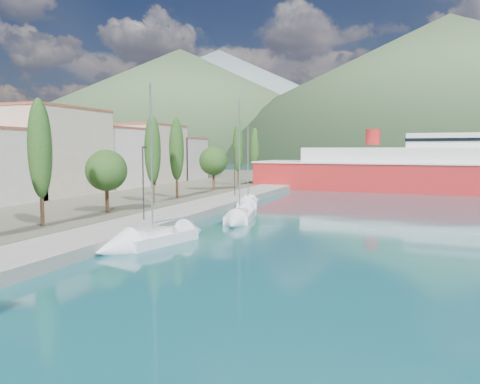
% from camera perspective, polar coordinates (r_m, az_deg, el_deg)
% --- Properties ---
extents(ground, '(1400.00, 1400.00, 0.00)m').
position_cam_1_polar(ground, '(138.79, 14.95, 2.30)').
color(ground, '#145159').
extents(quay, '(5.00, 88.00, 0.80)m').
position_cam_1_polar(quay, '(49.09, -5.17, -2.09)').
color(quay, gray).
rests_on(quay, ground).
extents(town_buildings, '(9.20, 69.20, 11.30)m').
position_cam_1_polar(town_buildings, '(70.20, -18.65, 4.08)').
color(town_buildings, beige).
rests_on(town_buildings, land_strip).
extents(tree_row, '(4.16, 63.07, 10.04)m').
position_cam_1_polar(tree_row, '(57.10, -7.96, 4.35)').
color(tree_row, '#47301E').
rests_on(tree_row, land_strip).
extents(lamp_posts, '(0.15, 46.40, 6.06)m').
position_cam_1_polar(lamp_posts, '(38.77, -12.30, 1.35)').
color(lamp_posts, '#2D2D33').
rests_on(lamp_posts, quay).
extents(sailboat_near, '(4.61, 8.74, 12.04)m').
position_cam_1_polar(sailboat_near, '(32.25, -12.67, -6.17)').
color(sailboat_near, silver).
rests_on(sailboat_near, ground).
extents(sailboat_mid, '(3.87, 8.71, 12.14)m').
position_cam_1_polar(sailboat_mid, '(42.14, -0.37, -3.41)').
color(sailboat_mid, silver).
rests_on(sailboat_mid, ground).
extents(sailboat_far, '(3.87, 7.25, 10.17)m').
position_cam_1_polar(sailboat_far, '(52.44, 0.86, -1.72)').
color(sailboat_far, silver).
rests_on(sailboat_far, ground).
extents(ferry, '(52.95, 14.34, 10.40)m').
position_cam_1_polar(ferry, '(78.71, 21.18, 2.35)').
color(ferry, '#B11D1E').
rests_on(ferry, ground).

